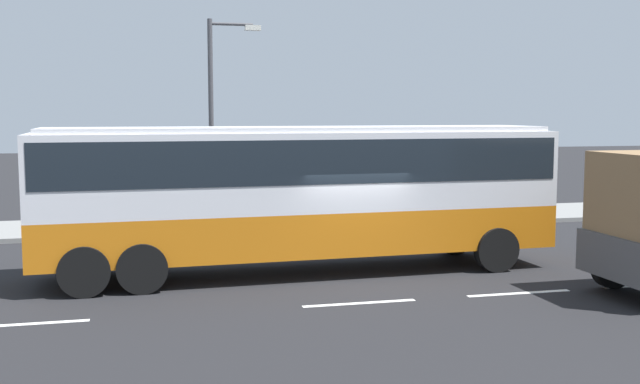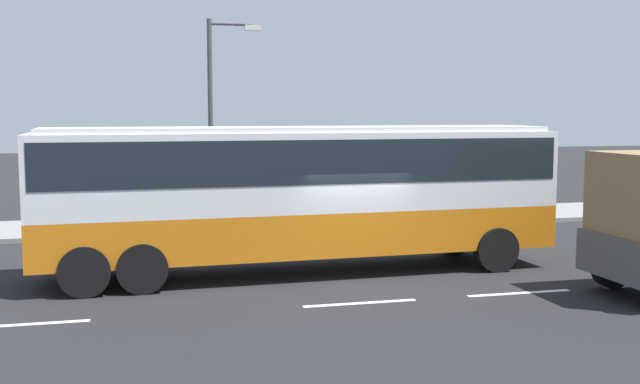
% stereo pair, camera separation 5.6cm
% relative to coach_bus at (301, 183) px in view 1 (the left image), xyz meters
% --- Properties ---
extents(ground_plane, '(120.00, 120.00, 0.00)m').
position_rel_coach_bus_xyz_m(ground_plane, '(1.07, -0.55, -2.21)').
color(ground_plane, black).
extents(sidewalk_curb, '(80.00, 4.00, 0.15)m').
position_rel_coach_bus_xyz_m(sidewalk_curb, '(1.07, 8.06, -2.13)').
color(sidewalk_curb, gray).
rests_on(sidewalk_curb, ground_plane).
extents(lane_centreline, '(39.05, 0.16, 0.01)m').
position_rel_coach_bus_xyz_m(lane_centreline, '(1.24, -3.23, -2.20)').
color(lane_centreline, white).
rests_on(lane_centreline, ground_plane).
extents(coach_bus, '(12.56, 3.01, 3.56)m').
position_rel_coach_bus_xyz_m(coach_bus, '(0.00, 0.00, 0.00)').
color(coach_bus, orange).
rests_on(coach_bus, ground_plane).
extents(pedestrian_near_curb, '(0.32, 0.32, 1.62)m').
position_rel_coach_bus_xyz_m(pedestrian_near_curb, '(3.07, 7.31, -1.13)').
color(pedestrian_near_curb, '#38334C').
rests_on(pedestrian_near_curb, sidewalk_curb).
extents(street_lamp, '(1.70, 0.24, 6.70)m').
position_rel_coach_bus_xyz_m(street_lamp, '(-1.32, 6.60, 1.80)').
color(street_lamp, '#47474C').
rests_on(street_lamp, sidewalk_curb).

